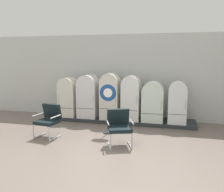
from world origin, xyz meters
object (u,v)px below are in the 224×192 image
object	(u,v)px
refrigerator_0	(68,96)
refrigerator_5	(178,101)
refrigerator_1	(88,95)
refrigerator_4	(153,101)
armchair_left	(49,119)
armchair_right	(119,125)
refrigerator_2	(110,95)
refrigerator_3	(131,96)
sign_stand	(108,108)

from	to	relation	value
refrigerator_0	refrigerator_5	xyz separation A→B (m)	(3.86, 0.01, -0.02)
refrigerator_1	refrigerator_4	world-z (taller)	refrigerator_1
armchair_left	armchair_right	world-z (taller)	same
refrigerator_2	refrigerator_0	bearing A→B (deg)	-179.51
refrigerator_3	refrigerator_5	world-z (taller)	refrigerator_3
refrigerator_0	armchair_left	xyz separation A→B (m)	(0.30, -2.01, -0.34)
refrigerator_0	refrigerator_5	world-z (taller)	refrigerator_0
sign_stand	armchair_right	bearing A→B (deg)	-59.33
refrigerator_0	refrigerator_5	size ratio (longest dim) A/B	1.03
refrigerator_3	refrigerator_5	xyz separation A→B (m)	(1.54, 0.00, -0.09)
refrigerator_2	armchair_right	world-z (taller)	refrigerator_2
refrigerator_1	armchair_left	distance (m)	2.15
armchair_right	sign_stand	world-z (taller)	sign_stand
refrigerator_3	refrigerator_1	bearing A→B (deg)	178.75
armchair_right	refrigerator_4	bearing A→B (deg)	73.07
refrigerator_1	sign_stand	size ratio (longest dim) A/B	1.04
refrigerator_0	sign_stand	world-z (taller)	refrigerator_0
refrigerator_3	refrigerator_4	world-z (taller)	refrigerator_3
refrigerator_5	sign_stand	bearing A→B (deg)	-147.55
refrigerator_2	refrigerator_3	bearing A→B (deg)	-0.10
refrigerator_1	refrigerator_3	world-z (taller)	refrigerator_3
refrigerator_0	armchair_left	distance (m)	2.06
armchair_left	sign_stand	xyz separation A→B (m)	(1.56, 0.75, 0.22)
refrigerator_1	refrigerator_2	bearing A→B (deg)	-2.28
armchair_right	refrigerator_2	bearing A→B (deg)	110.41
refrigerator_2	sign_stand	size ratio (longest dim) A/B	1.08
refrigerator_1	armchair_right	size ratio (longest dim) A/B	1.63
refrigerator_4	armchair_left	bearing A→B (deg)	-143.95
refrigerator_3	sign_stand	distance (m)	1.37
refrigerator_5	armchair_left	distance (m)	4.11
refrigerator_4	refrigerator_2	bearing A→B (deg)	179.52
refrigerator_1	refrigerator_2	size ratio (longest dim) A/B	0.96
refrigerator_2	refrigerator_5	bearing A→B (deg)	0.01
armchair_left	refrigerator_5	bearing A→B (deg)	29.63
sign_stand	refrigerator_0	bearing A→B (deg)	145.77
refrigerator_0	refrigerator_4	size ratio (longest dim) A/B	1.04
refrigerator_2	refrigerator_3	size ratio (longest dim) A/B	1.04
refrigerator_4	armchair_right	world-z (taller)	refrigerator_4
refrigerator_0	sign_stand	xyz separation A→B (m)	(1.86, -1.26, -0.12)
refrigerator_4	refrigerator_3	bearing A→B (deg)	179.15
refrigerator_1	refrigerator_3	xyz separation A→B (m)	(1.56, -0.03, 0.01)
refrigerator_2	sign_stand	xyz separation A→B (m)	(0.27, -1.28, -0.22)
refrigerator_1	refrigerator_2	distance (m)	0.82
refrigerator_1	refrigerator_4	size ratio (longest dim) A/B	1.12
sign_stand	refrigerator_3	bearing A→B (deg)	69.87
refrigerator_1	armchair_right	bearing A→B (deg)	-53.70
refrigerator_1	refrigerator_5	xyz separation A→B (m)	(3.10, -0.03, -0.08)
sign_stand	refrigerator_4	bearing A→B (deg)	46.24
refrigerator_1	refrigerator_4	bearing A→B (deg)	-1.12
refrigerator_3	armchair_left	bearing A→B (deg)	-134.99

